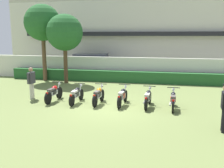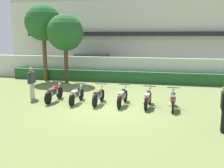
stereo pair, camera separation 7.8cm
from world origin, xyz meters
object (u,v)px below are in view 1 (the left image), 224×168
object	(u,v)px
motorcycle_in_row_0	(54,93)
motorcycle_in_row_5	(173,100)
parked_car	(93,65)
motorcycle_in_row_1	(76,95)
tree_near_inspector	(43,23)
motorcycle_in_row_3	(122,96)
tree_far_side	(65,33)
motorcycle_in_row_4	(148,98)
inspector_person	(31,80)
motorcycle_in_row_2	(98,95)

from	to	relation	value
motorcycle_in_row_0	motorcycle_in_row_5	xyz separation A→B (m)	(6.05, -0.12, -0.01)
parked_car	motorcycle_in_row_1	distance (m)	9.11
tree_near_inspector	motorcycle_in_row_3	size ratio (longest dim) A/B	2.92
tree_far_side	motorcycle_in_row_5	bearing A→B (deg)	-35.30
tree_near_inspector	motorcycle_in_row_5	size ratio (longest dim) A/B	3.11
motorcycle_in_row_3	motorcycle_in_row_5	world-z (taller)	motorcycle_in_row_3
tree_near_inspector	tree_far_side	xyz separation A→B (m)	(2.00, -0.68, -0.72)
tree_far_side	motorcycle_in_row_4	size ratio (longest dim) A/B	2.69
parked_car	inspector_person	size ratio (longest dim) A/B	2.66
tree_near_inspector	tree_far_side	distance (m)	2.23
tree_near_inspector	motorcycle_in_row_5	xyz separation A→B (m)	(9.50, -5.99, -3.85)
motorcycle_in_row_1	motorcycle_in_row_2	size ratio (longest dim) A/B	1.03
motorcycle_in_row_1	motorcycle_in_row_3	distance (m)	2.36
motorcycle_in_row_4	inspector_person	world-z (taller)	inspector_person
motorcycle_in_row_3	motorcycle_in_row_4	xyz separation A→B (m)	(1.26, -0.10, 0.00)
motorcycle_in_row_1	parked_car	bearing A→B (deg)	12.08
motorcycle_in_row_3	motorcycle_in_row_5	xyz separation A→B (m)	(2.43, -0.19, -0.01)
motorcycle_in_row_3	motorcycle_in_row_4	bearing A→B (deg)	-91.76
tree_far_side	motorcycle_in_row_3	distance (m)	7.86
motorcycle_in_row_3	inspector_person	size ratio (longest dim) A/B	1.13
parked_car	motorcycle_in_row_1	world-z (taller)	parked_car
parked_car	tree_near_inspector	world-z (taller)	tree_near_inspector
parked_car	motorcycle_in_row_2	world-z (taller)	parked_car
tree_near_inspector	motorcycle_in_row_1	size ratio (longest dim) A/B	2.99
motorcycle_in_row_2	motorcycle_in_row_0	bearing A→B (deg)	90.93
tree_far_side	inspector_person	xyz separation A→B (m)	(0.05, -4.92, -2.56)
tree_far_side	motorcycle_in_row_5	size ratio (longest dim) A/B	2.68
tree_far_side	motorcycle_in_row_0	xyz separation A→B (m)	(1.45, -5.19, -3.12)
parked_car	motorcycle_in_row_3	world-z (taller)	parked_car
tree_near_inspector	motorcycle_in_row_5	world-z (taller)	tree_near_inspector
tree_far_side	motorcycle_in_row_4	xyz separation A→B (m)	(6.33, -5.22, -3.13)
motorcycle_in_row_0	motorcycle_in_row_5	size ratio (longest dim) A/B	1.06
parked_car	motorcycle_in_row_0	distance (m)	8.90
motorcycle_in_row_3	motorcycle_in_row_4	world-z (taller)	motorcycle_in_row_4
tree_far_side	motorcycle_in_row_5	world-z (taller)	tree_far_side
tree_near_inspector	motorcycle_in_row_0	distance (m)	7.82
motorcycle_in_row_2	motorcycle_in_row_5	size ratio (longest dim) A/B	1.01
inspector_person	motorcycle_in_row_2	bearing A→B (deg)	-4.28
tree_near_inspector	inspector_person	world-z (taller)	tree_near_inspector
tree_near_inspector	motorcycle_in_row_4	distance (m)	10.91
tree_far_side	motorcycle_in_row_2	world-z (taller)	tree_far_side
parked_car	motorcycle_in_row_1	bearing A→B (deg)	-81.14
motorcycle_in_row_0	motorcycle_in_row_5	bearing A→B (deg)	-89.88
motorcycle_in_row_2	inspector_person	bearing A→B (deg)	87.06
tree_far_side	motorcycle_in_row_0	size ratio (longest dim) A/B	2.52
motorcycle_in_row_3	inspector_person	xyz separation A→B (m)	(-5.02, 0.20, 0.58)
motorcycle_in_row_0	motorcycle_in_row_3	size ratio (longest dim) A/B	1.00
tree_near_inspector	motorcycle_in_row_4	size ratio (longest dim) A/B	3.12
motorcycle_in_row_2	motorcycle_in_row_3	bearing A→B (deg)	-84.67
motorcycle_in_row_4	motorcycle_in_row_3	bearing A→B (deg)	89.07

